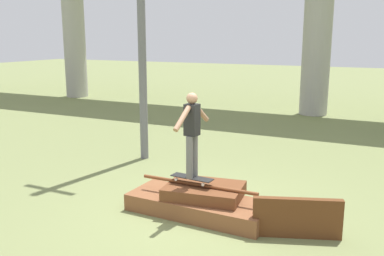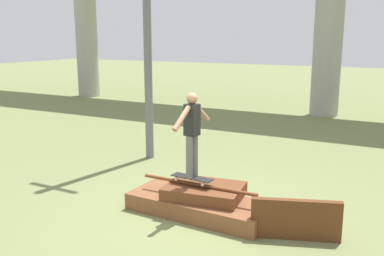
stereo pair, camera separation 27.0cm
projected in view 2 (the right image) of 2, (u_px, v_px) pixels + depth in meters
The scene contains 5 objects.
ground_plane at pixel (198, 214), 7.58m from camera, with size 80.00×80.00×0.00m, color olive.
scrap_pile at pixel (200, 202), 7.54m from camera, with size 2.54×1.17×0.57m.
scrap_plank_loose at pixel (296, 220), 6.58m from camera, with size 1.33×0.57×0.64m.
skateboard at pixel (192, 178), 7.50m from camera, with size 0.79×0.28×0.09m.
skater at pixel (192, 130), 7.32m from camera, with size 0.24×1.11×1.49m.
Camera 2 is at (3.22, -6.32, 3.08)m, focal length 40.00 mm.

